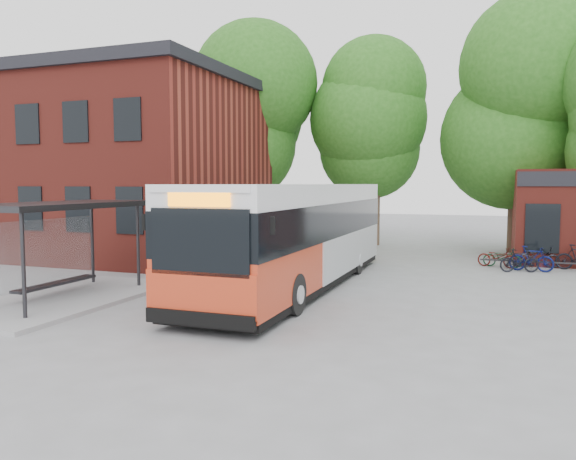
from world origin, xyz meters
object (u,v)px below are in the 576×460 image
(bicycle_0, at_px, (497,257))
(bicycle_1, at_px, (519,261))
(city_bus, at_px, (297,236))
(bicycle_4, at_px, (538,257))
(bus_shelter, at_px, (63,252))
(bicycle_2, at_px, (502,257))
(bicycle_3, at_px, (531,259))

(bicycle_0, xyz_separation_m, bicycle_1, (0.81, -1.14, 0.03))
(city_bus, relative_size, bicycle_4, 8.10)
(bus_shelter, distance_m, bicycle_2, 16.69)
(bicycle_0, bearing_deg, bicycle_2, -46.27)
(bicycle_1, distance_m, bicycle_2, 1.38)
(bicycle_2, height_order, bicycle_4, bicycle_4)
(bicycle_3, bearing_deg, city_bus, 140.00)
(bicycle_4, bearing_deg, bicycle_0, 94.41)
(bicycle_0, bearing_deg, bicycle_4, -57.39)
(city_bus, xyz_separation_m, bicycle_1, (7.02, 5.82, -1.25))
(bicycle_3, bearing_deg, bicycle_1, 142.58)
(city_bus, distance_m, bicycle_2, 9.62)
(bus_shelter, height_order, bicycle_4, bus_shelter)
(bus_shelter, distance_m, bicycle_4, 17.92)
(bicycle_2, bearing_deg, bicycle_0, 127.38)
(bicycle_1, distance_m, bicycle_4, 1.74)
(city_bus, distance_m, bicycle_4, 10.81)
(city_bus, height_order, bicycle_2, city_bus)
(bus_shelter, relative_size, bicycle_3, 4.24)
(bus_shelter, height_order, bicycle_0, bus_shelter)
(bus_shelter, bearing_deg, bicycle_0, 44.07)
(bicycle_2, height_order, bicycle_3, bicycle_3)
(bus_shelter, bearing_deg, bicycle_2, 43.84)
(city_bus, bearing_deg, bus_shelter, -141.56)
(bicycle_1, relative_size, bicycle_2, 0.98)
(bicycle_4, bearing_deg, bicycle_2, 92.69)
(bicycle_2, bearing_deg, bicycle_3, -117.60)
(city_bus, xyz_separation_m, bicycle_2, (6.41, 7.05, -1.30))
(bicycle_0, bearing_deg, bus_shelter, 151.59)
(city_bus, bearing_deg, bicycle_2, 47.50)
(bus_shelter, relative_size, bicycle_4, 4.26)
(bus_shelter, bearing_deg, city_bus, 38.67)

